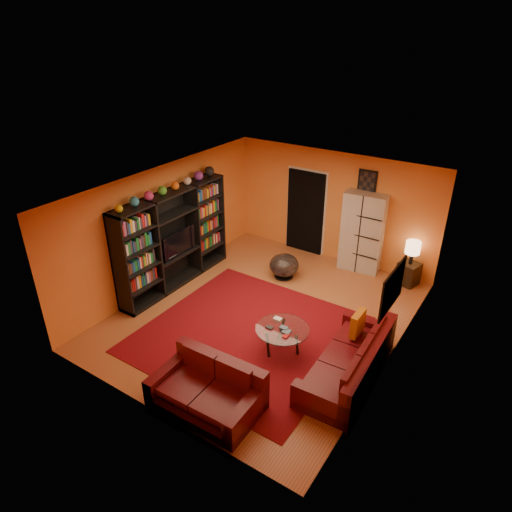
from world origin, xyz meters
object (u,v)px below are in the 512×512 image
Objects in this scene: table_lamp at (413,248)px; loveseat at (209,389)px; tv at (176,242)px; storage_cabinet at (362,233)px; side_table at (408,274)px; bowl_chair at (284,265)px; coffee_table at (282,331)px; entertainment_unit at (174,239)px; sofa at (352,363)px.

loveseat is at bearing -105.34° from table_lamp.
tv is 0.51× the size of storage_cabinet.
bowl_chair is at bearing -152.60° from side_table.
bowl_chair is at bearing 12.81° from loveseat.
storage_cabinet is (-0.02, 3.55, 0.50)m from coffee_table.
tv is 1.90× the size of side_table.
side_table is 0.96× the size of table_lamp.
sofa is (4.41, -0.70, -0.77)m from entertainment_unit.
entertainment_unit is 3.16× the size of tv.
entertainment_unit reaches higher than storage_cabinet.
coffee_table is at bearing -60.35° from bowl_chair.
sofa is at bearing -74.77° from storage_cabinet.
tv is at bearing 168.36° from sofa.
bowl_chair is 1.27× the size of table_lamp.
entertainment_unit is at bearing -141.06° from bowl_chair.
loveseat is at bearing -99.53° from coffee_table.
storage_cabinet is (3.11, 2.80, -0.13)m from entertainment_unit.
loveseat is 1.69m from coffee_table.
bowl_chair reaches higher than side_table.
bowl_chair is at bearing -50.39° from tv.
loveseat is 2.47× the size of bowl_chair.
tv is 3.22m from coffee_table.
entertainment_unit is 3.82m from loveseat.
table_lamp is at bearing 72.01° from coffee_table.
table_lamp reaches higher than side_table.
side_table is at bearing -56.96° from tv.
entertainment_unit is 6.00× the size of side_table.
coffee_table is 0.51× the size of storage_cabinet.
side_table is (1.42, 5.16, -0.03)m from loveseat.
sofa is 1.29m from coffee_table.
side_table is (-0.14, 3.45, -0.03)m from sofa.
loveseat is 5.26m from storage_cabinet.
side_table is at bearing 27.40° from bowl_chair.
coffee_table is (3.08, -0.76, -0.57)m from tv.
bowl_chair is (-1.26, -1.30, -0.63)m from storage_cabinet.
entertainment_unit is at bearing -143.20° from storage_cabinet.
side_table is (1.14, 3.50, -0.18)m from coffee_table.
side_table is (1.16, -0.05, -0.67)m from storage_cabinet.
bowl_chair reaches higher than coffee_table.
entertainment_unit is 5.74× the size of table_lamp.
coffee_table is 2.59m from bowl_chair.
coffee_table is 1.87× the size of side_table.
table_lamp is (0.00, 0.00, 0.62)m from side_table.
tv is at bearing -142.78° from storage_cabinet.
tv is (0.05, 0.00, -0.06)m from entertainment_unit.
loveseat is at bearing -105.34° from side_table.
sofa is 4.37× the size of table_lamp.
sofa reaches higher than coffee_table.
entertainment_unit is 1.83× the size of loveseat.
bowl_chair is (-1.28, 2.25, -0.13)m from coffee_table.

